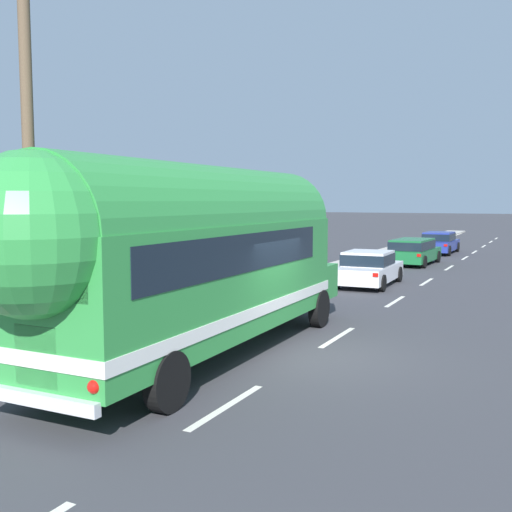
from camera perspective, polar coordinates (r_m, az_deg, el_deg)
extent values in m
plane|color=#38383D|center=(13.28, 4.96, -9.45)|extent=(300.00, 300.00, 0.00)
cube|color=silver|center=(10.16, -2.81, -14.10)|extent=(0.14, 2.40, 0.01)
cube|color=silver|center=(15.08, 7.78, -7.67)|extent=(0.14, 2.40, 0.01)
cube|color=silver|center=(20.65, 13.11, -4.23)|extent=(0.14, 2.40, 0.01)
cube|color=silver|center=(25.88, 15.93, -2.38)|extent=(0.14, 2.40, 0.01)
cube|color=silver|center=(31.59, 17.91, -1.07)|extent=(0.14, 2.40, 0.01)
cube|color=silver|center=(37.28, 19.28, -0.17)|extent=(0.14, 2.40, 0.01)
cube|color=silver|center=(41.76, 20.09, 0.36)|extent=(0.14, 2.40, 0.01)
cube|color=silver|center=(47.27, 20.87, 0.88)|extent=(0.14, 2.40, 0.01)
cube|color=silver|center=(52.50, 21.46, 1.27)|extent=(0.14, 2.40, 0.01)
cube|color=silver|center=(57.35, 21.91, 1.57)|extent=(0.14, 2.40, 0.01)
cube|color=silver|center=(25.67, 6.77, -2.27)|extent=(0.12, 80.00, 0.01)
cube|color=#ADA89E|center=(24.15, 3.10, -2.55)|extent=(1.84, 90.00, 0.15)
cylinder|color=brown|center=(13.01, -20.82, 8.81)|extent=(0.24, 0.24, 8.50)
cube|color=#2D8C3D|center=(12.69, -5.31, -2.09)|extent=(2.67, 9.22, 2.30)
cylinder|color=#2D8C3D|center=(12.59, -5.36, 3.11)|extent=(2.61, 9.12, 2.45)
sphere|color=#2D8C3D|center=(9.01, -20.40, 1.92)|extent=(2.40, 2.40, 2.40)
cube|color=#2D8C3D|center=(17.44, 3.60, -2.29)|extent=(2.28, 1.34, 0.95)
cube|color=silver|center=(12.79, -5.29, -4.98)|extent=(2.71, 9.27, 0.24)
cube|color=black|center=(12.37, -6.05, 0.51)|extent=(2.66, 7.43, 0.76)
cube|color=black|center=(9.05, -20.34, -1.24)|extent=(2.00, 0.12, 0.84)
cube|color=silver|center=(9.26, -20.13, -8.96)|extent=(0.80, 0.07, 0.90)
cube|color=silver|center=(9.36, -20.41, -12.63)|extent=(2.34, 0.18, 0.20)
sphere|color=red|center=(8.63, -15.14, -11.92)|extent=(0.20, 0.20, 0.20)
cube|color=black|center=(16.76, 2.85, 1.96)|extent=(2.14, 0.14, 0.96)
cube|color=silver|center=(18.09, 4.42, -2.42)|extent=(0.90, 0.12, 0.56)
cylinder|color=black|center=(17.06, -1.40, -4.40)|extent=(0.28, 1.00, 1.00)
cylinder|color=black|center=(16.15, 6.04, -4.98)|extent=(0.28, 1.00, 1.00)
cylinder|color=black|center=(11.30, -18.45, -9.74)|extent=(0.28, 1.00, 1.00)
cylinder|color=black|center=(9.86, -8.42, -11.72)|extent=(0.28, 1.00, 1.00)
cube|color=white|center=(24.31, 10.68, -1.53)|extent=(1.98, 4.41, 0.60)
cube|color=white|center=(24.13, 10.63, -0.20)|extent=(1.72, 2.05, 0.55)
cube|color=black|center=(24.13, 10.63, -0.28)|extent=(1.78, 2.09, 0.43)
cube|color=red|center=(22.42, 7.28, -1.59)|extent=(0.20, 0.05, 0.14)
cube|color=red|center=(21.99, 11.31, -1.78)|extent=(0.20, 0.05, 0.14)
cylinder|color=black|center=(25.98, 9.58, -1.52)|extent=(0.22, 0.65, 0.64)
cylinder|color=black|center=(25.57, 13.43, -1.70)|extent=(0.22, 0.65, 0.64)
cylinder|color=black|center=(23.17, 7.62, -2.32)|extent=(0.22, 0.65, 0.64)
cylinder|color=black|center=(22.70, 11.92, -2.54)|extent=(0.22, 0.65, 0.64)
cube|color=#196633|center=(32.73, 14.84, 0.13)|extent=(2.01, 4.66, 0.60)
cube|color=#196633|center=(32.22, 14.66, 1.08)|extent=(1.76, 3.20, 0.55)
cube|color=black|center=(32.23, 14.66, 1.03)|extent=(1.82, 3.24, 0.43)
cube|color=red|center=(30.71, 12.35, 0.19)|extent=(0.20, 0.05, 0.14)
cube|color=red|center=(30.29, 15.25, 0.06)|extent=(0.20, 0.05, 0.14)
cylinder|color=black|center=(34.50, 14.05, 0.07)|extent=(0.22, 0.65, 0.64)
cylinder|color=black|center=(34.10, 16.92, -0.06)|extent=(0.22, 0.65, 0.64)
cylinder|color=black|center=(31.44, 12.56, -0.39)|extent=(0.22, 0.65, 0.64)
cylinder|color=black|center=(31.00, 15.69, -0.54)|extent=(0.22, 0.65, 0.64)
cube|color=navy|center=(39.98, 17.04, 0.99)|extent=(1.86, 4.77, 0.60)
cube|color=navy|center=(39.82, 17.03, 1.80)|extent=(1.65, 2.42, 0.55)
cube|color=black|center=(39.82, 17.03, 1.76)|extent=(1.71, 2.46, 0.43)
cube|color=red|center=(37.77, 15.23, 1.07)|extent=(0.20, 0.04, 0.14)
cube|color=red|center=(37.48, 17.61, 0.97)|extent=(0.20, 0.04, 0.14)
cylinder|color=black|center=(41.80, 16.25, 0.91)|extent=(0.20, 0.64, 0.64)
cylinder|color=black|center=(41.51, 18.63, 0.82)|extent=(0.20, 0.64, 0.64)
cylinder|color=black|center=(38.51, 15.31, 0.58)|extent=(0.20, 0.64, 0.64)
cylinder|color=black|center=(38.20, 17.89, 0.47)|extent=(0.20, 0.64, 0.64)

